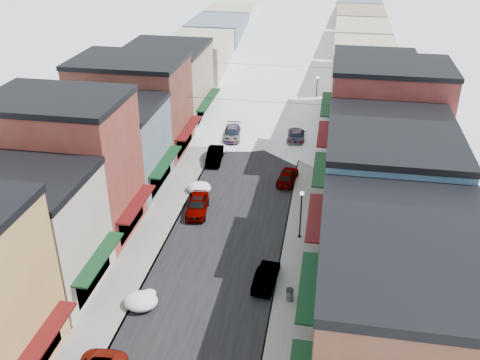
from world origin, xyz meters
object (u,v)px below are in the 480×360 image
at_px(car_silver_sedan, 197,205).
at_px(car_dark_hatch, 215,155).
at_px(streetlamp_near, 301,209).
at_px(car_green_sedan, 266,277).
at_px(trash_can, 290,295).

relative_size(car_silver_sedan, car_dark_hatch, 1.04).
bearing_deg(streetlamp_near, car_dark_hatch, 127.43).
distance_m(car_silver_sedan, car_green_sedan, 12.29).
bearing_deg(trash_can, car_green_sedan, 138.56).
bearing_deg(car_silver_sedan, car_dark_hatch, 87.37).
bearing_deg(car_silver_sedan, streetlamp_near, -22.17).
bearing_deg(car_dark_hatch, car_green_sedan, -72.15).
xyz_separation_m(car_green_sedan, streetlamp_near, (2.06, 6.77, 2.33)).
height_order(car_dark_hatch, trash_can, car_dark_hatch).
xyz_separation_m(car_dark_hatch, trash_can, (10.58, -22.45, -0.11)).
relative_size(trash_can, streetlamp_near, 0.22).
bearing_deg(trash_can, car_dark_hatch, 115.24).
bearing_deg(car_green_sedan, car_silver_sedan, -45.63).
bearing_deg(car_dark_hatch, car_silver_sedan, -90.63).
distance_m(car_silver_sedan, trash_can, 14.91).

